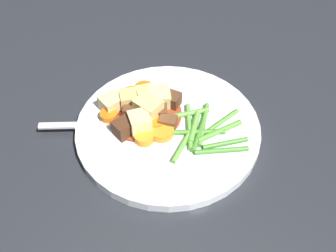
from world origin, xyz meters
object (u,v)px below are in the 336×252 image
object	(u,v)px
potato_chunk_2	(127,102)
meat_chunk_1	(125,127)
carrot_slice_5	(161,131)
meat_chunk_3	(130,112)
potato_chunk_3	(146,96)
carrot_slice_6	(144,137)
meat_chunk_4	(173,100)
carrot_slice_7	(154,93)
potato_chunk_1	(147,111)
carrot_slice_0	(109,116)
meat_chunk_0	(160,112)
carrot_slice_1	(132,96)
potato_chunk_0	(160,98)
dinner_plate	(168,129)
potato_chunk_4	(112,103)
carrot_slice_3	(153,108)
meat_chunk_2	(167,122)
potato_chunk_5	(140,123)
carrot_slice_2	(155,121)
fork	(106,125)
carrot_slice_4	(144,90)

from	to	relation	value
potato_chunk_2	meat_chunk_1	bearing A→B (deg)	123.38
carrot_slice_5	meat_chunk_3	xyz separation A→B (m)	(0.05, -0.00, 0.00)
potato_chunk_2	potato_chunk_3	size ratio (longest dim) A/B	1.02
carrot_slice_6	meat_chunk_4	xyz separation A→B (m)	(0.00, -0.08, 0.00)
carrot_slice_7	potato_chunk_1	bearing A→B (deg)	112.40
carrot_slice_0	meat_chunk_0	size ratio (longest dim) A/B	1.11
potato_chunk_2	carrot_slice_1	bearing A→B (deg)	-72.96
potato_chunk_0	meat_chunk_0	xyz separation A→B (m)	(-0.01, 0.02, -0.00)
dinner_plate	potato_chunk_4	size ratio (longest dim) A/B	8.79
carrot_slice_6	potato_chunk_0	size ratio (longest dim) A/B	0.82
potato_chunk_4	carrot_slice_6	bearing A→B (deg)	163.28
meat_chunk_0	meat_chunk_4	bearing A→B (deg)	-97.26
carrot_slice_3	meat_chunk_2	distance (m)	0.04
potato_chunk_4	potato_chunk_5	size ratio (longest dim) A/B	1.00
carrot_slice_7	potato_chunk_1	xyz separation A→B (m)	(-0.02, 0.04, 0.01)
dinner_plate	meat_chunk_4	size ratio (longest dim) A/B	11.69
potato_chunk_0	carrot_slice_2	bearing A→B (deg)	115.66
potato_chunk_4	meat_chunk_4	xyz separation A→B (m)	(-0.07, -0.05, -0.00)
meat_chunk_1	fork	distance (m)	0.03
carrot_slice_2	potato_chunk_4	bearing A→B (deg)	8.78
fork	carrot_slice_4	bearing A→B (deg)	-94.19
carrot_slice_3	potato_chunk_1	bearing A→B (deg)	94.45
carrot_slice_2	carrot_slice_6	bearing A→B (deg)	96.51
meat_chunk_1	fork	size ratio (longest dim) A/B	0.19
carrot_slice_3	meat_chunk_2	xyz separation A→B (m)	(-0.03, 0.01, 0.00)
dinner_plate	carrot_slice_5	distance (m)	0.02
carrot_slice_3	potato_chunk_4	world-z (taller)	potato_chunk_4
carrot_slice_3	potato_chunk_0	distance (m)	0.02
carrot_slice_0	potato_chunk_3	bearing A→B (deg)	-112.51
dinner_plate	potato_chunk_3	distance (m)	0.06
carrot_slice_2	meat_chunk_4	world-z (taller)	meat_chunk_4
potato_chunk_1	carrot_slice_2	bearing A→B (deg)	170.94
carrot_slice_6	potato_chunk_2	xyz separation A→B (m)	(0.05, -0.03, 0.01)
potato_chunk_2	meat_chunk_0	distance (m)	0.05
dinner_plate	potato_chunk_5	size ratio (longest dim) A/B	8.79
carrot_slice_2	meat_chunk_3	distance (m)	0.04
dinner_plate	carrot_slice_6	world-z (taller)	carrot_slice_6
meat_chunk_1	fork	xyz separation A→B (m)	(0.03, 0.00, -0.01)
potato_chunk_4	meat_chunk_1	size ratio (longest dim) A/B	1.00
carrot_slice_3	potato_chunk_4	bearing A→B (deg)	30.91
dinner_plate	meat_chunk_0	bearing A→B (deg)	-25.00
carrot_slice_1	carrot_slice_5	world-z (taller)	same
carrot_slice_4	meat_chunk_1	bearing A→B (deg)	107.44
meat_chunk_0	carrot_slice_7	bearing A→B (deg)	-43.07
potato_chunk_2	potato_chunk_4	distance (m)	0.02
potato_chunk_0	meat_chunk_3	xyz separation A→B (m)	(0.02, 0.04, -0.00)
carrot_slice_2	meat_chunk_4	distance (m)	0.04
carrot_slice_7	potato_chunk_5	world-z (taller)	potato_chunk_5
carrot_slice_0	carrot_slice_7	xyz separation A→B (m)	(-0.03, -0.07, 0.00)
carrot_slice_4	meat_chunk_4	world-z (taller)	meat_chunk_4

